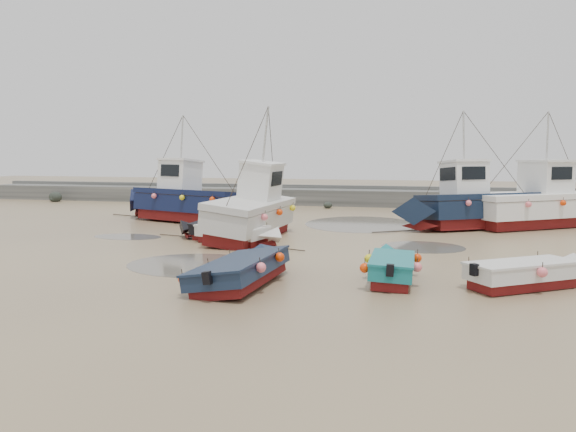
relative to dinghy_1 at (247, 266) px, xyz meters
name	(u,v)px	position (x,y,z in m)	size (l,w,h in m)	color
ground	(270,260)	(-0.22, 3.71, -0.54)	(120.00, 120.00, 0.00)	#98845A
seawall	(346,197)	(-0.17, 25.70, 0.09)	(60.00, 4.92, 1.50)	slate
puddle_a	(200,265)	(-2.50, 2.29, -0.53)	(5.44, 5.44, 0.01)	#565145
puddle_b	(423,247)	(5.47, 8.03, -0.53)	(3.59, 3.59, 0.01)	#565145
puddle_c	(127,237)	(-8.45, 7.76, -0.53)	(3.44, 3.44, 0.01)	#565145
puddle_d	(361,224)	(2.09, 15.12, -0.53)	(6.36, 6.36, 0.01)	#565145
dinghy_1	(247,266)	(0.00, 0.00, 0.00)	(2.60, 6.69, 1.43)	maroon
dinghy_2	(392,263)	(4.44, 1.38, 0.03)	(1.82, 5.11, 1.43)	maroon
dinghy_3	(532,270)	(8.63, 1.36, 0.02)	(5.09, 3.71, 1.43)	maroon
dinghy_4	(222,229)	(-3.64, 7.79, 0.01)	(5.75, 2.46, 1.43)	maroon
dinghy_5	(239,232)	(-2.50, 6.91, 0.02)	(5.39, 2.89, 1.43)	maroon
cabin_boat_0	(181,199)	(-8.34, 13.92, 0.80)	(9.94, 4.99, 6.22)	maroon
cabin_boat_1	(253,209)	(-2.50, 9.06, 0.82)	(3.16, 9.76, 6.22)	maroon
cabin_boat_2	(470,203)	(7.89, 14.43, 0.82)	(8.84, 5.92, 6.22)	maroon
cabin_boat_3	(540,202)	(11.71, 16.36, 0.79)	(9.61, 7.33, 6.22)	maroon
person	(234,236)	(-3.54, 9.26, -0.54)	(0.68, 0.45, 1.86)	#181A32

